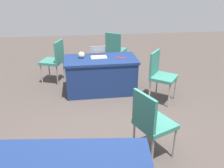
# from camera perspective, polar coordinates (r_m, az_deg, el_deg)

# --- Properties ---
(ground_plane) EXTENTS (14.40, 14.40, 0.00)m
(ground_plane) POSITION_cam_1_polar(r_m,az_deg,el_deg) (3.64, 0.43, -13.87)
(ground_plane) COLOR #4C423D
(table_foreground) EXTENTS (1.46, 0.79, 0.72)m
(table_foreground) POSITION_cam_1_polar(r_m,az_deg,el_deg) (5.03, -2.60, 2.14)
(table_foreground) COLOR navy
(table_foreground) RESTS_ON ground
(chair_near_front) EXTENTS (0.61, 0.61, 0.95)m
(chair_near_front) POSITION_cam_1_polar(r_m,az_deg,el_deg) (6.31, 0.75, 8.44)
(chair_near_front) COLOR #9E9993
(chair_near_front) RESTS_ON ground
(chair_tucked_left) EXTENTS (0.58, 0.58, 0.96)m
(chair_tucked_left) POSITION_cam_1_polar(r_m,az_deg,el_deg) (3.15, 9.19, -8.55)
(chair_tucked_left) COLOR #9E9993
(chair_tucked_left) RESTS_ON ground
(chair_tucked_right) EXTENTS (0.56, 0.56, 0.96)m
(chair_tucked_right) POSITION_cam_1_polar(r_m,az_deg,el_deg) (5.59, -13.32, 5.80)
(chair_tucked_right) COLOR #9E9993
(chair_tucked_right) RESTS_ON ground
(chair_by_pillar) EXTENTS (0.62, 0.62, 0.97)m
(chair_by_pillar) POSITION_cam_1_polar(r_m,az_deg,el_deg) (4.66, 11.27, 2.48)
(chair_by_pillar) COLOR #9E9993
(chair_by_pillar) RESTS_ON ground
(laptop_silver) EXTENTS (0.33, 0.31, 0.21)m
(laptop_silver) POSITION_cam_1_polar(r_m,az_deg,el_deg) (5.00, -3.19, 6.81)
(laptop_silver) COLOR silver
(laptop_silver) RESTS_ON table_foreground
(yarn_ball) EXTENTS (0.13, 0.13, 0.13)m
(yarn_ball) POSITION_cam_1_polar(r_m,az_deg,el_deg) (4.95, -7.17, 6.78)
(yarn_ball) COLOR beige
(yarn_ball) RESTS_ON table_foreground
(scissors_red) EXTENTS (0.18, 0.10, 0.01)m
(scissors_red) POSITION_cam_1_polar(r_m,az_deg,el_deg) (4.94, 2.01, 6.20)
(scissors_red) COLOR red
(scissors_red) RESTS_ON table_foreground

